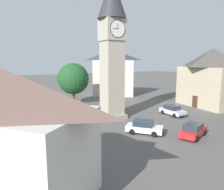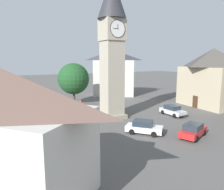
{
  "view_description": "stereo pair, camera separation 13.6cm",
  "coord_description": "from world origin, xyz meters",
  "px_view_note": "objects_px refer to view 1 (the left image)",
  "views": [
    {
      "loc": [
        14.93,
        25.91,
        8.25
      ],
      "look_at": [
        0.0,
        0.0,
        3.34
      ],
      "focal_mm": 34.03,
      "sensor_mm": 36.0,
      "label": 1
    },
    {
      "loc": [
        14.82,
        25.97,
        8.25
      ],
      "look_at": [
        0.0,
        0.0,
        3.34
      ],
      "focal_mm": 34.03,
      "sensor_mm": 36.0,
      "label": 2
    }
  ],
  "objects_px": {
    "car_silver_kerb": "(193,130)",
    "car_white_side": "(144,127)",
    "car_red_corner": "(10,123)",
    "pedestrian": "(80,104)",
    "clock_tower": "(112,36)",
    "building_hall_far": "(3,132)",
    "building_corner_back": "(211,77)",
    "car_blue_kerb": "(19,111)",
    "tree": "(73,79)",
    "building_terrace_right": "(113,73)",
    "car_black_far": "(172,110)"
  },
  "relations": [
    {
      "from": "clock_tower",
      "to": "building_hall_far",
      "type": "distance_m",
      "value": 20.33
    },
    {
      "from": "pedestrian",
      "to": "tree",
      "type": "relative_size",
      "value": 0.22
    },
    {
      "from": "pedestrian",
      "to": "building_hall_far",
      "type": "distance_m",
      "value": 22.52
    },
    {
      "from": "car_white_side",
      "to": "pedestrian",
      "type": "bearing_deg",
      "value": -81.64
    },
    {
      "from": "car_red_corner",
      "to": "pedestrian",
      "type": "height_order",
      "value": "pedestrian"
    },
    {
      "from": "car_blue_kerb",
      "to": "car_red_corner",
      "type": "distance_m",
      "value": 5.99
    },
    {
      "from": "pedestrian",
      "to": "building_hall_far",
      "type": "relative_size",
      "value": 0.14
    },
    {
      "from": "clock_tower",
      "to": "car_white_side",
      "type": "distance_m",
      "value": 13.16
    },
    {
      "from": "car_red_corner",
      "to": "car_white_side",
      "type": "distance_m",
      "value": 16.05
    },
    {
      "from": "car_red_corner",
      "to": "car_black_far",
      "type": "xyz_separation_m",
      "value": [
        -21.86,
        5.07,
        0.0
      ]
    },
    {
      "from": "car_blue_kerb",
      "to": "tree",
      "type": "xyz_separation_m",
      "value": [
        -10.19,
        -4.74,
        4.04
      ]
    },
    {
      "from": "building_corner_back",
      "to": "car_red_corner",
      "type": "bearing_deg",
      "value": -6.11
    },
    {
      "from": "car_black_far",
      "to": "building_terrace_right",
      "type": "distance_m",
      "value": 21.02
    },
    {
      "from": "car_blue_kerb",
      "to": "car_silver_kerb",
      "type": "bearing_deg",
      "value": 129.37
    },
    {
      "from": "pedestrian",
      "to": "car_red_corner",
      "type": "bearing_deg",
      "value": 23.75
    },
    {
      "from": "car_white_side",
      "to": "tree",
      "type": "relative_size",
      "value": 0.55
    },
    {
      "from": "car_blue_kerb",
      "to": "pedestrian",
      "type": "distance_m",
      "value": 9.32
    },
    {
      "from": "car_red_corner",
      "to": "building_corner_back",
      "type": "height_order",
      "value": "building_corner_back"
    },
    {
      "from": "building_corner_back",
      "to": "car_silver_kerb",
      "type": "bearing_deg",
      "value": 30.6
    },
    {
      "from": "clock_tower",
      "to": "building_terrace_right",
      "type": "xyz_separation_m",
      "value": [
        -10.14,
        -17.08,
        -6.07
      ]
    },
    {
      "from": "car_blue_kerb",
      "to": "car_silver_kerb",
      "type": "xyz_separation_m",
      "value": [
        -15.3,
        18.64,
        0.0
      ]
    },
    {
      "from": "car_white_side",
      "to": "car_silver_kerb",
      "type": "bearing_deg",
      "value": 138.19
    },
    {
      "from": "tree",
      "to": "car_black_far",
      "type": "bearing_deg",
      "value": 122.69
    },
    {
      "from": "car_silver_kerb",
      "to": "car_white_side",
      "type": "bearing_deg",
      "value": -41.81
    },
    {
      "from": "building_corner_back",
      "to": "building_hall_far",
      "type": "bearing_deg",
      "value": 16.89
    },
    {
      "from": "building_terrace_right",
      "to": "car_silver_kerb",
      "type": "bearing_deg",
      "value": 77.24
    },
    {
      "from": "car_white_side",
      "to": "car_black_far",
      "type": "relative_size",
      "value": 1.02
    },
    {
      "from": "car_silver_kerb",
      "to": "car_white_side",
      "type": "height_order",
      "value": "same"
    },
    {
      "from": "tree",
      "to": "building_corner_back",
      "type": "relative_size",
      "value": 0.7
    },
    {
      "from": "car_blue_kerb",
      "to": "building_terrace_right",
      "type": "distance_m",
      "value": 24.19
    },
    {
      "from": "car_blue_kerb",
      "to": "car_black_far",
      "type": "distance_m",
      "value": 22.89
    },
    {
      "from": "clock_tower",
      "to": "car_red_corner",
      "type": "relative_size",
      "value": 4.69
    },
    {
      "from": "tree",
      "to": "building_hall_far",
      "type": "relative_size",
      "value": 0.64
    },
    {
      "from": "building_hall_far",
      "to": "car_blue_kerb",
      "type": "bearing_deg",
      "value": -98.53
    },
    {
      "from": "tree",
      "to": "car_blue_kerb",
      "type": "bearing_deg",
      "value": 24.96
    },
    {
      "from": "car_blue_kerb",
      "to": "car_black_far",
      "type": "bearing_deg",
      "value": 151.81
    },
    {
      "from": "car_blue_kerb",
      "to": "building_corner_back",
      "type": "relative_size",
      "value": 0.41
    },
    {
      "from": "car_white_side",
      "to": "car_black_far",
      "type": "height_order",
      "value": "same"
    },
    {
      "from": "car_silver_kerb",
      "to": "car_red_corner",
      "type": "height_order",
      "value": "same"
    },
    {
      "from": "car_silver_kerb",
      "to": "building_terrace_right",
      "type": "bearing_deg",
      "value": -102.76
    },
    {
      "from": "car_white_side",
      "to": "building_terrace_right",
      "type": "distance_m",
      "value": 27.22
    },
    {
      "from": "car_silver_kerb",
      "to": "car_white_side",
      "type": "relative_size",
      "value": 1.05
    },
    {
      "from": "clock_tower",
      "to": "pedestrian",
      "type": "xyz_separation_m",
      "value": [
        2.29,
        -6.52,
        -10.45
      ]
    },
    {
      "from": "clock_tower",
      "to": "building_corner_back",
      "type": "xyz_separation_m",
      "value": [
        -19.59,
        1.81,
        -6.18
      ]
    },
    {
      "from": "car_white_side",
      "to": "tree",
      "type": "distance_m",
      "value": 20.29
    },
    {
      "from": "car_silver_kerb",
      "to": "car_black_far",
      "type": "distance_m",
      "value": 9.22
    },
    {
      "from": "car_black_far",
      "to": "pedestrian",
      "type": "height_order",
      "value": "pedestrian"
    },
    {
      "from": "car_blue_kerb",
      "to": "car_silver_kerb",
      "type": "relative_size",
      "value": 1.0
    },
    {
      "from": "tree",
      "to": "building_hall_far",
      "type": "xyz_separation_m",
      "value": [
        13.13,
        24.36,
        -0.77
      ]
    },
    {
      "from": "pedestrian",
      "to": "building_corner_back",
      "type": "relative_size",
      "value": 0.15
    }
  ]
}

